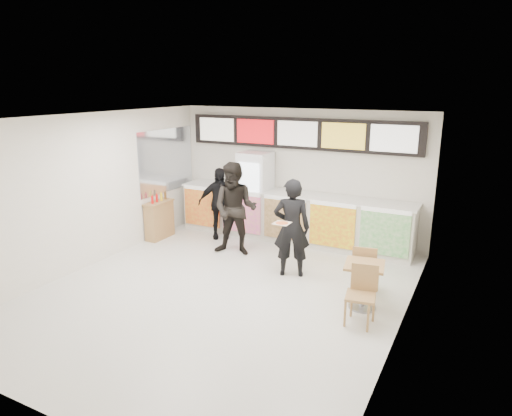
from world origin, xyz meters
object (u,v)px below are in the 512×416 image
Objects in this scene: cafe_table at (364,277)px; condiment_ledge at (159,219)px; customer_mid at (219,203)px; customer_left at (235,209)px; customer_main at (292,228)px; service_counter at (291,217)px; drinks_fridge at (255,194)px.

condiment_ledge is (-5.16, 1.28, -0.08)m from cafe_table.
cafe_table is 5.31m from condiment_ledge.
customer_left is at bearing -74.62° from customer_mid.
customer_main reaches higher than cafe_table.
service_counter is at bearing 123.31° from cafe_table.
customer_mid is (-1.58, -0.55, 0.27)m from service_counter.
customer_main reaches higher than condiment_ledge.
customer_main reaches higher than customer_mid.
condiment_ledge is (-3.60, 0.58, -0.48)m from customer_main.
service_counter is 3.32× the size of customer_mid.
service_counter is at bearing -14.16° from customer_mid.
cafe_table is at bearing -47.04° from service_counter.
cafe_table is at bearing -59.80° from customer_mid.
customer_left is at bearing -118.63° from service_counter.
service_counter is 3.49× the size of cafe_table.
customer_mid is (-2.36, 1.26, -0.10)m from customer_main.
drinks_fridge reaches higher than condiment_ledge.
service_counter is 2.97× the size of customer_main.
service_counter is 1.55m from customer_left.
drinks_fridge reaches higher than customer_left.
service_counter is 3.43m from cafe_table.
condiment_ledge is (-2.82, -1.23, -0.12)m from service_counter.
customer_left is 1.87× the size of condiment_ledge.
service_counter is 2.81× the size of customer_left.
condiment_ledge is at bearing -30.51° from customer_main.
cafe_table is (2.34, -2.51, -0.04)m from service_counter.
drinks_fridge is 0.87m from customer_mid.
drinks_fridge is (-0.93, 0.02, 0.43)m from service_counter.
customer_left is at bearing -2.14° from condiment_ledge.
customer_main is (1.71, -1.83, -0.07)m from drinks_fridge.
cafe_table is at bearing -37.67° from drinks_fridge.
cafe_table is (3.27, -2.53, -0.47)m from drinks_fridge.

